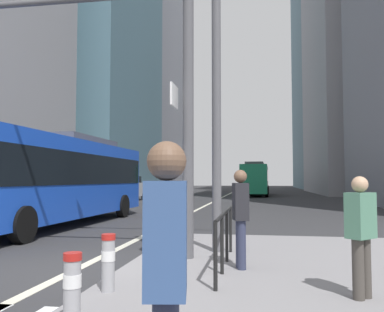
% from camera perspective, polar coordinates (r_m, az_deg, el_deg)
% --- Properties ---
extents(ground_plane, '(160.00, 160.00, 0.00)m').
position_cam_1_polar(ground_plane, '(27.79, 2.31, -6.79)').
color(ground_plane, '#303033').
extents(lane_centre_line, '(0.20, 80.00, 0.01)m').
position_cam_1_polar(lane_centre_line, '(37.72, 4.19, -5.85)').
color(lane_centre_line, beige).
rests_on(lane_centre_line, ground).
extents(office_tower_left_mid, '(13.70, 18.90, 36.32)m').
position_cam_1_polar(office_tower_left_mid, '(49.37, -15.01, 16.31)').
color(office_tower_left_mid, slate).
rests_on(office_tower_left_mid, ground).
extents(office_tower_left_far, '(10.89, 19.78, 50.45)m').
position_cam_1_polar(office_tower_left_far, '(73.31, -6.75, 15.46)').
color(office_tower_left_far, gray).
rests_on(office_tower_left_far, ground).
extents(office_tower_right_far, '(12.68, 21.85, 57.14)m').
position_cam_1_polar(office_tower_right_far, '(84.63, 18.79, 15.41)').
color(office_tower_right_far, slate).
rests_on(office_tower_right_far, ground).
extents(city_bus_blue_oncoming, '(2.88, 11.86, 3.40)m').
position_cam_1_polar(city_bus_blue_oncoming, '(15.63, -18.58, -2.62)').
color(city_bus_blue_oncoming, blue).
rests_on(city_bus_blue_oncoming, ground).
extents(city_bus_red_receding, '(2.93, 11.17, 3.40)m').
position_cam_1_polar(city_bus_red_receding, '(42.95, 8.88, -3.06)').
color(city_bus_red_receding, '#198456').
rests_on(city_bus_red_receding, ground).
extents(car_oncoming_mid, '(2.16, 4.39, 1.94)m').
position_cam_1_polar(car_oncoming_mid, '(32.82, -9.08, -4.48)').
color(car_oncoming_mid, silver).
rests_on(car_oncoming_mid, ground).
extents(car_receding_near, '(2.19, 4.21, 1.94)m').
position_cam_1_polar(car_receding_near, '(59.65, 8.27, -3.93)').
color(car_receding_near, maroon).
rests_on(car_receding_near, ground).
extents(traffic_signal_gantry, '(7.22, 0.65, 6.00)m').
position_cam_1_polar(traffic_signal_gantry, '(9.18, -16.21, 12.41)').
color(traffic_signal_gantry, '#515156').
rests_on(traffic_signal_gantry, median_island).
extents(street_lamp_post, '(5.50, 0.32, 8.00)m').
position_cam_1_polar(street_lamp_post, '(9.52, 3.41, 18.81)').
color(street_lamp_post, '#56565B').
rests_on(street_lamp_post, median_island).
extents(bollard_left, '(0.20, 0.20, 0.77)m').
position_cam_1_polar(bollard_left, '(4.68, -16.47, -16.99)').
color(bollard_left, '#99999E').
rests_on(bollard_left, median_island).
extents(bollard_right, '(0.20, 0.20, 0.79)m').
position_cam_1_polar(bollard_right, '(5.93, -11.68, -14.01)').
color(bollard_right, '#99999E').
rests_on(bollard_right, median_island).
extents(pedestrian_railing, '(0.06, 3.12, 0.98)m').
position_cam_1_polar(pedestrian_railing, '(7.33, 4.58, -10.05)').
color(pedestrian_railing, black).
rests_on(pedestrian_railing, median_island).
extents(pedestrian_waiting, '(0.44, 0.44, 1.59)m').
position_cam_1_polar(pedestrian_waiting, '(5.85, 22.61, -9.67)').
color(pedestrian_waiting, '#423D38').
rests_on(pedestrian_waiting, median_island).
extents(pedestrian_walking, '(0.30, 0.41, 1.78)m').
position_cam_1_polar(pedestrian_walking, '(2.51, -3.63, -16.07)').
color(pedestrian_walking, '#2D334C').
rests_on(pedestrian_walking, median_island).
extents(pedestrian_far, '(0.32, 0.42, 1.72)m').
position_cam_1_polar(pedestrian_far, '(7.23, 6.83, -7.99)').
color(pedestrian_far, '#2D334C').
rests_on(pedestrian_far, median_island).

